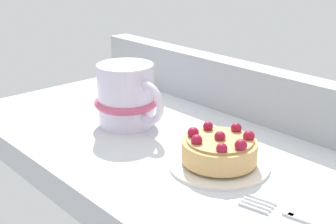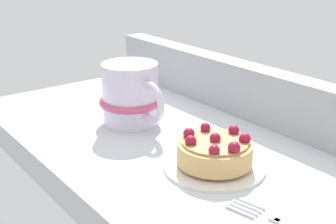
{
  "view_description": "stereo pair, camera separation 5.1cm",
  "coord_description": "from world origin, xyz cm",
  "px_view_note": "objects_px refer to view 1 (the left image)",
  "views": [
    {
      "loc": [
        40.81,
        -41.3,
        26.84
      ],
      "look_at": [
        -3.44,
        -1.08,
        4.66
      ],
      "focal_mm": 48.98,
      "sensor_mm": 36.0,
      "label": 1
    },
    {
      "loc": [
        44.06,
        -37.4,
        26.84
      ],
      "look_at": [
        -3.44,
        -1.08,
        4.66
      ],
      "focal_mm": 48.98,
      "sensor_mm": 36.0,
      "label": 2
    }
  ],
  "objects_px": {
    "dessert_fork": "(313,222)",
    "dessert_plate": "(219,163)",
    "raspberry_tart": "(220,149)",
    "coffee_mug": "(127,96)"
  },
  "relations": [
    {
      "from": "dessert_fork",
      "to": "dessert_plate",
      "type": "bearing_deg",
      "value": 170.19
    },
    {
      "from": "raspberry_tart",
      "to": "dessert_plate",
      "type": "bearing_deg",
      "value": -161.01
    },
    {
      "from": "coffee_mug",
      "to": "dessert_plate",
      "type": "bearing_deg",
      "value": -0.77
    },
    {
      "from": "coffee_mug",
      "to": "dessert_fork",
      "type": "distance_m",
      "value": 0.35
    },
    {
      "from": "raspberry_tart",
      "to": "dessert_fork",
      "type": "relative_size",
      "value": 0.59
    },
    {
      "from": "dessert_plate",
      "to": "dessert_fork",
      "type": "distance_m",
      "value": 0.15
    },
    {
      "from": "coffee_mug",
      "to": "dessert_fork",
      "type": "height_order",
      "value": "coffee_mug"
    },
    {
      "from": "coffee_mug",
      "to": "dessert_fork",
      "type": "bearing_deg",
      "value": -4.76
    },
    {
      "from": "raspberry_tart",
      "to": "coffee_mug",
      "type": "relative_size",
      "value": 0.71
    },
    {
      "from": "dessert_plate",
      "to": "coffee_mug",
      "type": "height_order",
      "value": "coffee_mug"
    }
  ]
}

